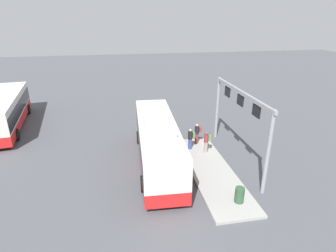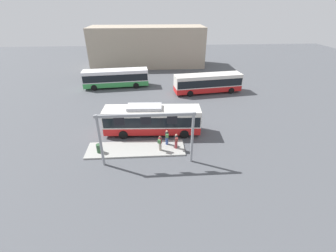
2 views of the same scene
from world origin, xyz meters
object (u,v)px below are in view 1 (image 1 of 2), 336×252
Objects in this scene: person_boarding at (197,133)px; person_waiting_near at (191,138)px; trash_bin at (239,195)px; bus_background_left at (6,110)px; bus_main at (157,140)px; person_waiting_mid at (207,141)px.

person_waiting_near is at bearing 45.46° from person_boarding.
person_waiting_near is at bearing 8.12° from trash_bin.
person_boarding is 1.00× the size of person_waiting_near.
person_boarding reaches higher than trash_bin.
bus_background_left is at bearing -30.33° from person_waiting_near.
bus_main is 3.25m from person_waiting_near.
person_boarding is at bearing -53.40° from bus_main.
bus_main is at bearing 24.59° from person_waiting_near.
bus_background_left is at bearing 48.51° from trash_bin.
person_boarding is at bearing -60.27° from person_waiting_mid.
bus_main is 6.64m from trash_bin.
person_waiting_near is 1.28m from person_waiting_mid.
trash_bin is (-14.56, -16.46, -1.17)m from bus_background_left.
person_boarding is 1.86× the size of trash_bin.
person_waiting_near is at bearing -15.09° from person_waiting_mid.
bus_background_left reaches higher than person_boarding.
bus_main reaches higher than person_waiting_mid.
trash_bin is at bearing 87.95° from person_boarding.
bus_main is at bearing -133.63° from bus_background_left.
bus_background_left is at bearing -6.06° from person_waiting_mid.
person_waiting_mid is (-8.46, -16.51, -0.73)m from bus_background_left.
bus_background_left reaches higher than person_waiting_near.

